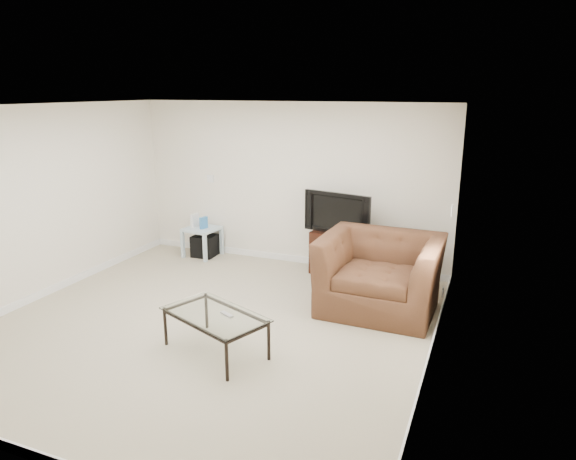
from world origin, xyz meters
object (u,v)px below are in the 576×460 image
at_px(television, 340,212).
at_px(recliner, 381,261).
at_px(tv_stand, 340,252).
at_px(side_table, 202,242).
at_px(coffee_table, 216,333).
at_px(subwoofer, 205,246).

relative_size(television, recliner, 0.68).
relative_size(tv_stand, side_table, 1.53).
xyz_separation_m(side_table, recliner, (3.16, -1.01, 0.39)).
xyz_separation_m(recliner, coffee_table, (-1.34, -1.74, -0.41)).
relative_size(television, coffee_table, 0.88).
distance_m(television, recliner, 1.38).
bearing_deg(side_table, subwoofer, 27.11).
relative_size(television, side_table, 1.94).
bearing_deg(subwoofer, television, 0.66).
xyz_separation_m(tv_stand, subwoofer, (-2.30, -0.06, -0.15)).
bearing_deg(side_table, television, 1.06).
xyz_separation_m(television, coffee_table, (-0.51, -2.79, -0.73)).
bearing_deg(recliner, tv_stand, 128.51).
bearing_deg(subwoofer, side_table, -152.89).
height_order(tv_stand, coffee_table, tv_stand).
xyz_separation_m(tv_stand, recliner, (0.83, -1.08, 0.31)).
xyz_separation_m(tv_stand, side_table, (-2.33, -0.07, -0.08)).
height_order(tv_stand, television, television).
bearing_deg(recliner, side_table, 163.33).
distance_m(recliner, coffee_table, 2.24).
bearing_deg(tv_stand, subwoofer, -170.80).
xyz_separation_m(side_table, subwoofer, (0.03, 0.02, -0.07)).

